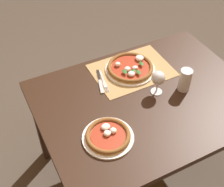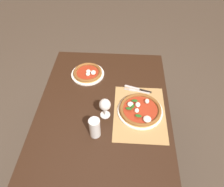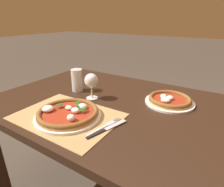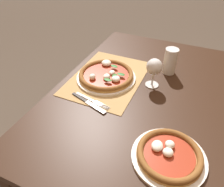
{
  "view_description": "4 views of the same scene",
  "coord_description": "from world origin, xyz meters",
  "px_view_note": "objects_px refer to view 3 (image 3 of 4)",
  "views": [
    {
      "loc": [
        0.77,
        1.06,
        2.05
      ],
      "look_at": [
        0.19,
        -0.07,
        0.8
      ],
      "focal_mm": 50.0,
      "sensor_mm": 36.0,
      "label": 1
    },
    {
      "loc": [
        -1.01,
        -0.12,
        1.96
      ],
      "look_at": [
        0.08,
        -0.06,
        0.79
      ],
      "focal_mm": 35.0,
      "sensor_mm": 36.0,
      "label": 2
    },
    {
      "loc": [
        0.57,
        -0.83,
        1.19
      ],
      "look_at": [
        0.07,
        -0.03,
        0.81
      ],
      "focal_mm": 30.0,
      "sensor_mm": 36.0,
      "label": 3
    },
    {
      "loc": [
        0.85,
        0.17,
        1.42
      ],
      "look_at": [
        0.16,
        -0.14,
        0.82
      ],
      "focal_mm": 35.0,
      "sensor_mm": 36.0,
      "label": 4
    }
  ],
  "objects_px": {
    "pizza_far": "(169,100)",
    "pint_glass": "(77,81)",
    "pizza_near": "(68,113)",
    "knife": "(107,129)",
    "wine_glass": "(91,82)",
    "fork": "(105,126)"
  },
  "relations": [
    {
      "from": "pizza_far",
      "to": "pint_glass",
      "type": "bearing_deg",
      "value": -167.44
    },
    {
      "from": "pizza_near",
      "to": "pizza_far",
      "type": "bearing_deg",
      "value": 48.88
    },
    {
      "from": "knife",
      "to": "pizza_near",
      "type": "bearing_deg",
      "value": -177.35
    },
    {
      "from": "wine_glass",
      "to": "pint_glass",
      "type": "height_order",
      "value": "wine_glass"
    },
    {
      "from": "pizza_near",
      "to": "pint_glass",
      "type": "height_order",
      "value": "pint_glass"
    },
    {
      "from": "knife",
      "to": "pint_glass",
      "type": "bearing_deg",
      "value": 146.09
    },
    {
      "from": "pizza_far",
      "to": "knife",
      "type": "distance_m",
      "value": 0.44
    },
    {
      "from": "knife",
      "to": "fork",
      "type": "bearing_deg",
      "value": 152.52
    },
    {
      "from": "wine_glass",
      "to": "knife",
      "type": "relative_size",
      "value": 0.74
    },
    {
      "from": "pint_glass",
      "to": "pizza_far",
      "type": "bearing_deg",
      "value": 12.56
    },
    {
      "from": "fork",
      "to": "knife",
      "type": "relative_size",
      "value": 0.95
    },
    {
      "from": "wine_glass",
      "to": "pint_glass",
      "type": "distance_m",
      "value": 0.17
    },
    {
      "from": "wine_glass",
      "to": "pint_glass",
      "type": "relative_size",
      "value": 1.07
    },
    {
      "from": "pint_glass",
      "to": "pizza_near",
      "type": "bearing_deg",
      "value": -55.5
    },
    {
      "from": "wine_glass",
      "to": "fork",
      "type": "xyz_separation_m",
      "value": [
        0.24,
        -0.22,
        -0.1
      ]
    },
    {
      "from": "fork",
      "to": "wine_glass",
      "type": "bearing_deg",
      "value": 137.64
    },
    {
      "from": "pizza_far",
      "to": "wine_glass",
      "type": "relative_size",
      "value": 1.76
    },
    {
      "from": "pizza_far",
      "to": "pint_glass",
      "type": "relative_size",
      "value": 1.88
    },
    {
      "from": "wine_glass",
      "to": "knife",
      "type": "bearing_deg",
      "value": -41.39
    },
    {
      "from": "pint_glass",
      "to": "wine_glass",
      "type": "bearing_deg",
      "value": -17.97
    },
    {
      "from": "pizza_near",
      "to": "pizza_far",
      "type": "distance_m",
      "value": 0.56
    },
    {
      "from": "pizza_far",
      "to": "fork",
      "type": "height_order",
      "value": "pizza_far"
    }
  ]
}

